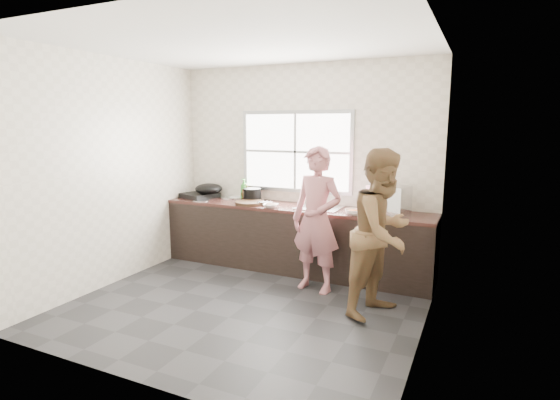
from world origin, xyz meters
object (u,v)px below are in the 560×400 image
at_px(woman, 317,224).
at_px(bottle_brown_short, 247,192).
at_px(person_side, 383,233).
at_px(bottle_green, 244,189).
at_px(bowl_held, 320,209).
at_px(glass_jar, 252,196).
at_px(burner, 200,195).
at_px(wok, 209,189).
at_px(pot_lid_left, 201,200).
at_px(bottle_brown_tall, 246,192).
at_px(plate_food, 236,197).
at_px(bowl_crabs, 354,213).
at_px(black_pot, 252,195).
at_px(dish_rack, 389,199).
at_px(pot_lid_right, 229,197).
at_px(cutting_board, 250,203).
at_px(bowl_mince, 271,206).

bearing_deg(woman, bottle_brown_short, 159.72).
bearing_deg(person_side, bottle_green, 84.52).
relative_size(bowl_held, bottle_brown_short, 0.94).
relative_size(bottle_brown_short, glass_jar, 1.88).
height_order(bottle_green, burner, bottle_green).
distance_m(person_side, bowl_held, 1.13).
xyz_separation_m(bottle_green, wok, (-0.50, -0.15, -0.01)).
bearing_deg(pot_lid_left, bowl_held, -0.86).
xyz_separation_m(person_side, pot_lid_left, (-2.68, 0.71, 0.02)).
distance_m(woman, burner, 2.13).
distance_m(bottle_green, bottle_brown_tall, 0.05).
bearing_deg(wok, pot_lid_left, -80.29).
bearing_deg(plate_food, burner, -160.63).
distance_m(plate_food, wok, 0.41).
height_order(person_side, pot_lid_left, person_side).
bearing_deg(bowl_held, plate_food, 163.39).
height_order(bowl_crabs, plate_food, bowl_crabs).
height_order(person_side, black_pot, person_side).
height_order(bowl_crabs, wok, wok).
relative_size(plate_food, dish_rack, 0.44).
height_order(woman, bowl_held, woman).
bearing_deg(pot_lid_left, pot_lid_right, 59.30).
bearing_deg(black_pot, plate_food, 161.22).
relative_size(bowl_crabs, plate_food, 0.87).
xyz_separation_m(cutting_board, bottle_green, (-0.29, 0.35, 0.13)).
distance_m(glass_jar, pot_lid_right, 0.38).
bearing_deg(bottle_brown_tall, person_side, -26.91).
bearing_deg(bottle_brown_tall, bottle_brown_short, 0.00).
distance_m(black_pot, burner, 0.84).
bearing_deg(bowl_held, bottle_green, 161.73).
bearing_deg(woman, burner, 173.20).
distance_m(bowl_mince, bottle_brown_tall, 0.76).
distance_m(woman, pot_lid_right, 1.80).
xyz_separation_m(glass_jar, dish_rack, (1.94, -0.15, 0.12)).
distance_m(glass_jar, wok, 0.66).
bearing_deg(wok, cutting_board, -14.03).
relative_size(burner, pot_lid_left, 1.83).
bearing_deg(woman, person_side, -12.14).
xyz_separation_m(burner, wok, (0.14, 0.03, 0.10)).
bearing_deg(bottle_brown_tall, black_pot, -34.60).
distance_m(cutting_board, bottle_brown_short, 0.43).
distance_m(bowl_held, bottle_green, 1.39).
bearing_deg(glass_jar, wok, -168.46).
xyz_separation_m(bottle_green, bottle_brown_tall, (0.03, 0.00, -0.05)).
distance_m(bottle_brown_tall, wok, 0.55).
relative_size(cutting_board, black_pot, 1.59).
bearing_deg(woman, glass_jar, 158.44).
height_order(woman, bottle_brown_tall, woman).
bearing_deg(woman, pot_lid_right, 164.99).
bearing_deg(pot_lid_left, dish_rack, 5.30).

